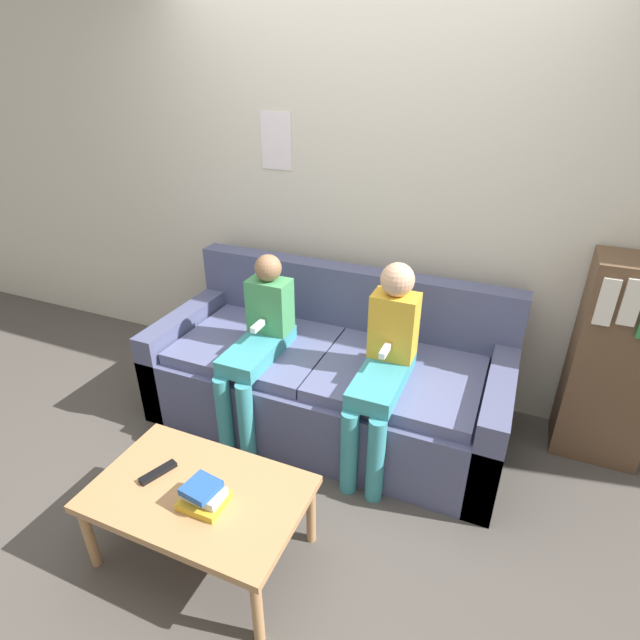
{
  "coord_description": "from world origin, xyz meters",
  "views": [
    {
      "loc": [
        0.95,
        -1.78,
        2.02
      ],
      "look_at": [
        0.0,
        0.44,
        0.76
      ],
      "focal_mm": 28.0,
      "sensor_mm": 36.0,
      "label": 1
    }
  ],
  "objects_px": {
    "coffee_table": "(199,498)",
    "person_left": "(258,341)",
    "couch": "(329,377)",
    "bookshelf": "(616,362)",
    "tv_remote": "(158,472)",
    "person_right": "(384,361)"
  },
  "relations": [
    {
      "from": "couch",
      "to": "person_right",
      "type": "height_order",
      "value": "person_right"
    },
    {
      "from": "person_left",
      "to": "bookshelf",
      "type": "bearing_deg",
      "value": 16.89
    },
    {
      "from": "tv_remote",
      "to": "person_right",
      "type": "bearing_deg",
      "value": 71.13
    },
    {
      "from": "couch",
      "to": "coffee_table",
      "type": "distance_m",
      "value": 1.15
    },
    {
      "from": "coffee_table",
      "to": "person_left",
      "type": "relative_size",
      "value": 0.87
    },
    {
      "from": "couch",
      "to": "bookshelf",
      "type": "relative_size",
      "value": 1.79
    },
    {
      "from": "person_left",
      "to": "tv_remote",
      "type": "relative_size",
      "value": 6.12
    },
    {
      "from": "couch",
      "to": "person_left",
      "type": "distance_m",
      "value": 0.51
    },
    {
      "from": "couch",
      "to": "tv_remote",
      "type": "height_order",
      "value": "couch"
    },
    {
      "from": "couch",
      "to": "tv_remote",
      "type": "xyz_separation_m",
      "value": [
        -0.36,
        -1.12,
        0.1
      ]
    },
    {
      "from": "tv_remote",
      "to": "couch",
      "type": "bearing_deg",
      "value": 93.06
    },
    {
      "from": "person_right",
      "to": "person_left",
      "type": "bearing_deg",
      "value": -178.95
    },
    {
      "from": "person_right",
      "to": "tv_remote",
      "type": "height_order",
      "value": "person_right"
    },
    {
      "from": "coffee_table",
      "to": "person_left",
      "type": "height_order",
      "value": "person_left"
    },
    {
      "from": "couch",
      "to": "person_left",
      "type": "height_order",
      "value": "person_left"
    },
    {
      "from": "person_right",
      "to": "tv_remote",
      "type": "bearing_deg",
      "value": -129.74
    },
    {
      "from": "person_left",
      "to": "person_right",
      "type": "bearing_deg",
      "value": 1.05
    },
    {
      "from": "bookshelf",
      "to": "person_left",
      "type": "bearing_deg",
      "value": -163.11
    },
    {
      "from": "bookshelf",
      "to": "couch",
      "type": "bearing_deg",
      "value": -167.46
    },
    {
      "from": "person_left",
      "to": "bookshelf",
      "type": "distance_m",
      "value": 1.95
    },
    {
      "from": "coffee_table",
      "to": "tv_remote",
      "type": "distance_m",
      "value": 0.22
    },
    {
      "from": "couch",
      "to": "coffee_table",
      "type": "relative_size",
      "value": 2.28
    }
  ]
}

